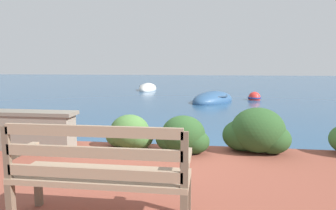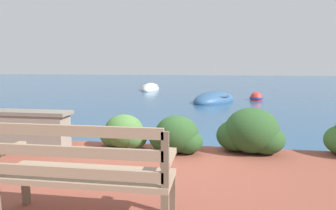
{
  "view_description": "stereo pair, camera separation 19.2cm",
  "coord_description": "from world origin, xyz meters",
  "px_view_note": "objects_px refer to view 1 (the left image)",
  "views": [
    {
      "loc": [
        0.78,
        -5.11,
        1.63
      ],
      "look_at": [
        -0.6,
        5.11,
        0.22
      ],
      "focal_mm": 32.0,
      "sensor_mm": 36.0,
      "label": 1
    },
    {
      "loc": [
        0.97,
        -5.09,
        1.63
      ],
      "look_at": [
        -0.6,
        5.11,
        0.22
      ],
      "focal_mm": 32.0,
      "sensor_mm": 36.0,
      "label": 2
    }
  ],
  "objects_px": {
    "rowboat_mid": "(148,89)",
    "park_bench": "(100,172)",
    "rowboat_nearest": "(213,100)",
    "mooring_buoy": "(254,98)"
  },
  "relations": [
    {
      "from": "park_bench",
      "to": "mooring_buoy",
      "type": "relative_size",
      "value": 2.59
    },
    {
      "from": "park_bench",
      "to": "rowboat_mid",
      "type": "distance_m",
      "value": 16.56
    },
    {
      "from": "park_bench",
      "to": "mooring_buoy",
      "type": "xyz_separation_m",
      "value": [
        3.03,
        11.72,
        -0.61
      ]
    },
    {
      "from": "rowboat_nearest",
      "to": "rowboat_mid",
      "type": "bearing_deg",
      "value": -114.1
    },
    {
      "from": "park_bench",
      "to": "rowboat_mid",
      "type": "height_order",
      "value": "park_bench"
    },
    {
      "from": "rowboat_nearest",
      "to": "mooring_buoy",
      "type": "relative_size",
      "value": 4.8
    },
    {
      "from": "rowboat_mid",
      "to": "park_bench",
      "type": "bearing_deg",
      "value": 7.99
    },
    {
      "from": "rowboat_mid",
      "to": "mooring_buoy",
      "type": "xyz_separation_m",
      "value": [
        5.95,
        -4.57,
        0.03
      ]
    },
    {
      "from": "rowboat_mid",
      "to": "rowboat_nearest",
      "type": "bearing_deg",
      "value": 33.64
    },
    {
      "from": "park_bench",
      "to": "mooring_buoy",
      "type": "height_order",
      "value": "park_bench"
    }
  ]
}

